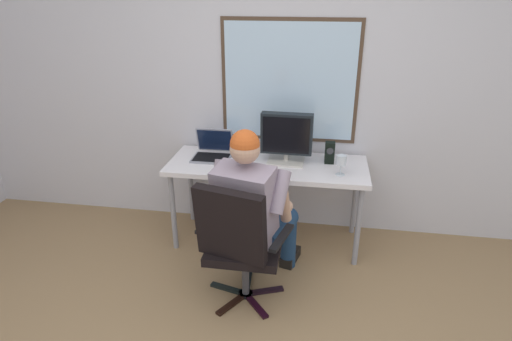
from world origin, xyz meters
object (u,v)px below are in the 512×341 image
(wine_glass, at_px, (341,161))
(desk_speaker, at_px, (330,153))
(crt_monitor, at_px, (287,136))
(person_seated, at_px, (253,207))
(laptop, at_px, (213,150))
(office_chair, at_px, (238,239))
(desk, at_px, (267,170))

(wine_glass, height_order, desk_speaker, desk_speaker)
(crt_monitor, relative_size, wine_glass, 2.63)
(crt_monitor, bearing_deg, person_seated, -103.73)
(laptop, bearing_deg, office_chair, -66.79)
(crt_monitor, distance_m, desk_speaker, 0.37)
(laptop, bearing_deg, desk, -9.87)
(office_chair, distance_m, wine_glass, 1.00)
(desk, height_order, laptop, laptop)
(desk, bearing_deg, wine_glass, -13.14)
(office_chair, height_order, person_seated, person_seated)
(desk, height_order, wine_glass, wine_glass)
(office_chair, relative_size, crt_monitor, 2.28)
(person_seated, height_order, laptop, person_seated)
(crt_monitor, bearing_deg, wine_glass, -23.57)
(desk, relative_size, office_chair, 1.71)
(office_chair, relative_size, wine_glass, 5.98)
(desk_speaker, bearing_deg, wine_glass, -69.72)
(wine_glass, distance_m, desk_speaker, 0.24)
(crt_monitor, bearing_deg, office_chair, -103.44)
(person_seated, relative_size, laptop, 3.90)
(office_chair, bearing_deg, wine_glass, 47.84)
(laptop, distance_m, desk_speaker, 0.96)
(office_chair, xyz_separation_m, person_seated, (0.06, 0.25, 0.11))
(crt_monitor, bearing_deg, laptop, 177.38)
(person_seated, xyz_separation_m, crt_monitor, (0.16, 0.65, 0.30))
(office_chair, height_order, desk_speaker, office_chair)
(desk, bearing_deg, crt_monitor, 20.40)
(office_chair, distance_m, desk_speaker, 1.13)
(desk, distance_m, crt_monitor, 0.32)
(desk_speaker, bearing_deg, laptop, -179.31)
(crt_monitor, relative_size, laptop, 1.30)
(desk, distance_m, desk_speaker, 0.52)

